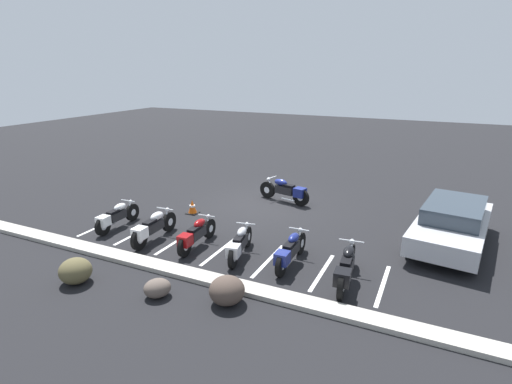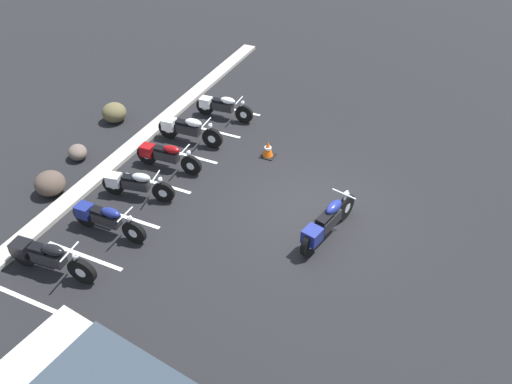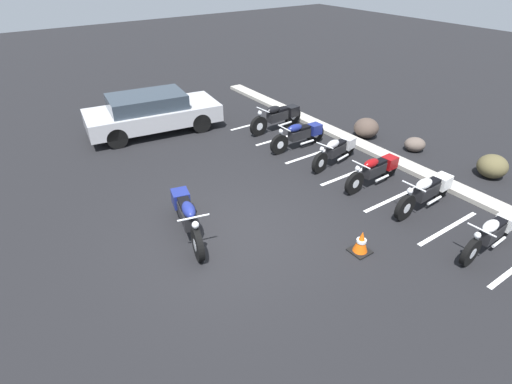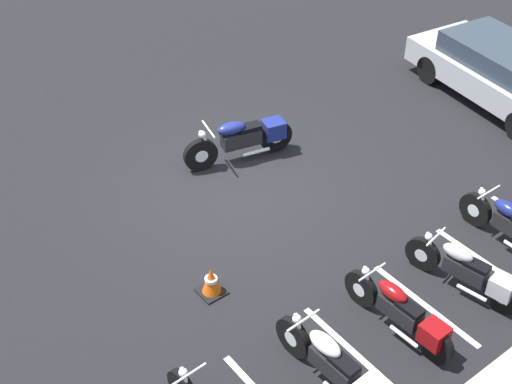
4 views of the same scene
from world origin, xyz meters
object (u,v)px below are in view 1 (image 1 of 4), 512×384
Objects in this scene: parked_bike_3 at (196,234)px; parked_bike_5 at (116,217)px; parked_bike_1 at (290,251)px; traffic_cone at (192,207)px; landscape_rock_2 at (227,290)px; parked_bike_2 at (239,244)px; parked_bike_4 at (152,227)px; landscape_rock_0 at (157,288)px; car_silver at (452,223)px; motorcycle_navy_featured at (286,191)px; landscape_rock_1 at (75,271)px; parked_bike_0 at (346,267)px.

parked_bike_5 is at bearing 85.25° from parked_bike_3.
traffic_cone is at bearing 63.87° from parked_bike_1.
landscape_rock_2 is (-2.22, 2.13, -0.10)m from parked_bike_3.
parked_bike_2 is at bearing -93.55° from parked_bike_3.
parked_bike_4 is 3.20m from landscape_rock_0.
parked_bike_4 is 4.16m from landscape_rock_2.
parked_bike_5 is (6.00, 0.01, -0.02)m from parked_bike_1.
car_silver is (-3.81, -3.25, 0.25)m from parked_bike_1.
landscape_rock_1 is (2.41, 7.88, -0.16)m from motorcycle_navy_featured.
motorcycle_navy_featured is 1.00× the size of parked_bike_0.
parked_bike_0 is 0.49× the size of car_silver.
landscape_rock_1 is 0.97× the size of landscape_rock_2.
parked_bike_4 is (1.44, 0.16, 0.02)m from parked_bike_3.
parked_bike_1 is 3.49m from landscape_rock_0.
motorcycle_navy_featured reaches higher than landscape_rock_1.
parked_bike_0 is at bearing -93.12° from parked_bike_4.
traffic_cone is at bearing 3.83° from parked_bike_4.
landscape_rock_1 is at bearing 109.85° from parked_bike_0.
parked_bike_4 is 1.74m from parked_bike_5.
traffic_cone is (3.16, -2.40, -0.18)m from parked_bike_2.
traffic_cone is at bearing -34.81° from parked_bike_5.
motorcycle_navy_featured is 1.12× the size of parked_bike_5.
parked_bike_2 is 4.59m from parked_bike_5.
parked_bike_3 is at bearing -94.64° from parked_bike_5.
landscape_rock_1 is (4.39, 3.04, -0.12)m from parked_bike_1.
parked_bike_4 is 8.84m from car_silver.
parked_bike_2 is 2.67m from landscape_rock_0.
motorcycle_navy_featured reaches higher than parked_bike_0.
parked_bike_5 is 2.56× the size of landscape_rock_1.
parked_bike_1 is at bearing -88.75° from parked_bike_4.
parked_bike_0 is 1.08× the size of parked_bike_1.
landscape_rock_2 is at bearing -31.18° from car_silver.
parked_bike_1 is 5.10m from traffic_cone.
parked_bike_0 is 4.44m from landscape_rock_0.
parked_bike_2 is at bearing 96.39° from parked_bike_1.
parked_bike_2 is 2.25m from landscape_rock_2.
car_silver is at bearing -68.97° from parked_bike_4.
parked_bike_0 reaches higher than landscape_rock_2.
landscape_rock_1 is at bearing 149.62° from parked_bike_3.
parked_bike_5 is at bearing 77.38° from parked_bike_2.
motorcycle_navy_featured is 0.49× the size of car_silver.
landscape_rock_0 is 5.48m from traffic_cone.
traffic_cone is at bearing -75.49° from car_silver.
parked_bike_1 is 1.02× the size of parked_bike_3.
landscape_rock_2 is (-1.35, 7.10, -0.15)m from motorcycle_navy_featured.
car_silver is at bearing -135.25° from landscape_rock_0.
landscape_rock_1 is (2.19, 0.34, 0.10)m from landscape_rock_0.
landscape_rock_1 is at bearing 8.81° from landscape_rock_0.
parked_bike_0 is 2.91m from landscape_rock_2.
parked_bike_4 reaches higher than parked_bike_3.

